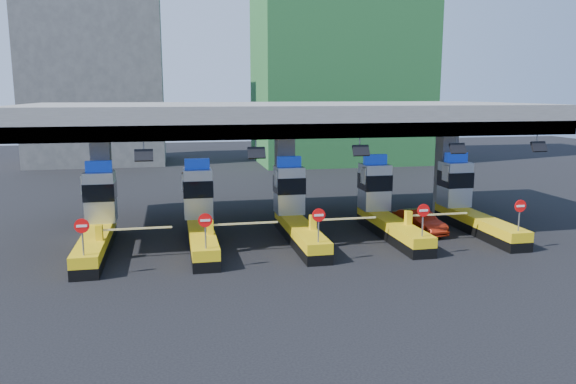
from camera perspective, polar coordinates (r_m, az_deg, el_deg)
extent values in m
plane|color=black|center=(29.84, 0.81, -4.70)|extent=(120.00, 120.00, 0.00)
cube|color=slate|center=(31.81, -0.34, 7.62)|extent=(28.00, 12.00, 1.50)
cube|color=#4C4C49|center=(26.28, 2.13, 6.22)|extent=(28.00, 0.60, 0.70)
cube|color=slate|center=(31.75, -18.32, 0.75)|extent=(1.00, 1.00, 5.50)
cube|color=slate|center=(32.15, -0.34, 1.38)|extent=(1.00, 1.00, 5.50)
cube|color=slate|center=(35.49, 15.70, 1.83)|extent=(1.00, 1.00, 5.50)
cylinder|color=slate|center=(25.59, -14.46, 4.46)|extent=(0.06, 0.06, 0.50)
cube|color=black|center=(25.43, -14.44, 3.63)|extent=(0.80, 0.38, 0.54)
cylinder|color=slate|center=(25.84, -3.28, 4.81)|extent=(0.06, 0.06, 0.50)
cube|color=black|center=(25.68, -3.21, 4.00)|extent=(0.80, 0.38, 0.54)
cylinder|color=slate|center=(27.03, 7.30, 4.98)|extent=(0.06, 0.06, 0.50)
cube|color=black|center=(26.88, 7.42, 4.20)|extent=(0.80, 0.38, 0.54)
cylinder|color=slate|center=(29.05, 16.70, 4.99)|extent=(0.06, 0.06, 0.50)
cube|color=black|center=(28.90, 16.85, 4.26)|extent=(0.80, 0.38, 0.54)
cylinder|color=slate|center=(31.43, 23.96, 4.90)|extent=(0.06, 0.06, 0.50)
cube|color=black|center=(31.30, 24.13, 4.23)|extent=(0.80, 0.38, 0.54)
cube|color=black|center=(28.38, -18.93, -5.52)|extent=(1.20, 8.00, 0.50)
cube|color=#E5B70C|center=(28.25, -18.99, -4.54)|extent=(1.20, 8.00, 0.50)
cube|color=#9EA3A8|center=(30.65, -18.52, -0.43)|extent=(1.50, 1.50, 2.60)
cube|color=black|center=(30.58, -18.55, 0.11)|extent=(1.56, 1.56, 0.90)
cube|color=#0C2DBF|center=(30.41, -18.69, 2.50)|extent=(1.30, 0.35, 0.55)
cube|color=white|center=(30.35, -20.16, 0.71)|extent=(0.06, 0.70, 0.90)
cylinder|color=slate|center=(24.58, -20.13, -4.60)|extent=(0.07, 0.07, 1.30)
cylinder|color=red|center=(24.41, -20.22, -3.25)|extent=(0.60, 0.04, 0.60)
cube|color=white|center=(24.39, -20.23, -3.26)|extent=(0.42, 0.02, 0.10)
cube|color=#E5B70C|center=(26.91, -18.63, -3.92)|extent=(0.30, 0.35, 0.70)
cube|color=white|center=(26.73, -15.13, -3.61)|extent=(3.20, 0.08, 0.08)
cube|color=black|center=(28.17, -8.75, -5.20)|extent=(1.20, 8.00, 0.50)
cube|color=#E5B70C|center=(28.04, -8.78, -4.21)|extent=(1.20, 8.00, 0.50)
cube|color=#9EA3A8|center=(30.45, -9.14, -0.10)|extent=(1.50, 1.50, 2.60)
cube|color=black|center=(30.38, -9.16, 0.45)|extent=(1.56, 1.56, 0.90)
cube|color=#0C2DBF|center=(30.21, -9.23, 2.85)|extent=(1.30, 0.35, 0.55)
cube|color=white|center=(30.02, -10.68, 1.06)|extent=(0.06, 0.70, 0.90)
cylinder|color=slate|center=(24.33, -8.38, -4.22)|extent=(0.07, 0.07, 1.30)
cylinder|color=red|center=(24.16, -8.41, -2.86)|extent=(0.60, 0.04, 0.60)
cube|color=white|center=(24.14, -8.40, -2.87)|extent=(0.42, 0.02, 0.10)
cube|color=#E5B70C|center=(26.75, -7.93, -3.56)|extent=(0.30, 0.35, 0.70)
cube|color=white|center=(26.88, -4.42, -3.21)|extent=(3.20, 0.08, 0.08)
cube|color=black|center=(28.83, 1.25, -4.72)|extent=(1.20, 8.00, 0.50)
cube|color=#E5B70C|center=(28.71, 1.25, -3.76)|extent=(1.20, 8.00, 0.50)
cube|color=#9EA3A8|center=(31.07, 0.10, 0.23)|extent=(1.50, 1.50, 2.60)
cube|color=black|center=(31.00, 0.11, 0.77)|extent=(1.56, 1.56, 0.90)
cube|color=#0C2DBF|center=(30.84, 0.10, 3.13)|extent=(1.30, 0.35, 0.55)
cube|color=white|center=(30.51, -1.25, 1.38)|extent=(0.06, 0.70, 0.90)
cylinder|color=slate|center=(25.10, 3.11, -3.68)|extent=(0.07, 0.07, 1.30)
cylinder|color=red|center=(24.94, 3.14, -2.36)|extent=(0.60, 0.04, 0.60)
cube|color=white|center=(24.91, 3.16, -2.37)|extent=(0.42, 0.02, 0.10)
cube|color=#E5B70C|center=(27.51, 2.53, -3.09)|extent=(0.30, 0.35, 0.70)
cube|color=white|center=(27.94, 5.82, -2.72)|extent=(3.20, 0.08, 0.08)
cube|color=black|center=(30.32, 10.52, -4.15)|extent=(1.20, 8.00, 0.50)
cube|color=#E5B70C|center=(30.20, 10.55, -3.23)|extent=(1.20, 8.00, 0.50)
cube|color=#9EA3A8|center=(32.45, 8.78, 0.54)|extent=(1.50, 1.50, 2.60)
cube|color=black|center=(32.38, 8.80, 1.05)|extent=(1.56, 1.56, 0.90)
cube|color=#0C2DBF|center=(32.23, 8.85, 3.31)|extent=(1.30, 0.35, 0.55)
cube|color=white|center=(31.79, 7.65, 1.65)|extent=(0.06, 0.70, 0.90)
cylinder|color=slate|center=(26.79, 13.52, -3.07)|extent=(0.07, 0.07, 1.30)
cylinder|color=red|center=(26.64, 13.60, -1.82)|extent=(0.60, 0.04, 0.60)
cube|color=white|center=(26.62, 13.62, -1.84)|extent=(0.42, 0.02, 0.10)
cube|color=#E5B70C|center=(29.13, 12.12, -2.57)|extent=(0.30, 0.35, 0.70)
cube|color=white|center=(29.80, 15.03, -2.21)|extent=(3.20, 0.08, 0.08)
cube|color=black|center=(32.51, 18.72, -3.55)|extent=(1.20, 8.00, 0.50)
cube|color=#E5B70C|center=(32.40, 18.77, -2.69)|extent=(1.20, 8.00, 0.50)
cube|color=#9EA3A8|center=(34.51, 16.58, 0.80)|extent=(1.50, 1.50, 2.60)
cube|color=black|center=(34.45, 16.62, 1.29)|extent=(1.56, 1.56, 0.90)
cube|color=#0C2DBF|center=(34.30, 16.71, 3.41)|extent=(1.30, 0.35, 0.55)
cube|color=white|center=(33.77, 15.68, 1.85)|extent=(0.06, 0.70, 0.90)
cylinder|color=slate|center=(29.25, 22.43, -2.46)|extent=(0.07, 0.07, 1.30)
cylinder|color=red|center=(29.11, 22.54, -1.32)|extent=(0.60, 0.04, 0.60)
cube|color=white|center=(29.09, 22.57, -1.33)|extent=(0.42, 0.02, 0.10)
cube|color=#E5B70C|center=(31.46, 20.49, -2.05)|extent=(0.30, 0.35, 0.70)
cube|color=white|center=(32.35, 22.97, -1.72)|extent=(3.20, 0.08, 0.08)
cube|color=#1E5926|center=(63.20, 5.33, 15.84)|extent=(18.00, 12.00, 28.00)
cube|color=#4C4C49|center=(64.63, -18.95, 10.78)|extent=(14.00, 10.00, 18.00)
imported|color=maroon|center=(31.69, 13.20, -2.95)|extent=(1.85, 3.90, 1.23)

